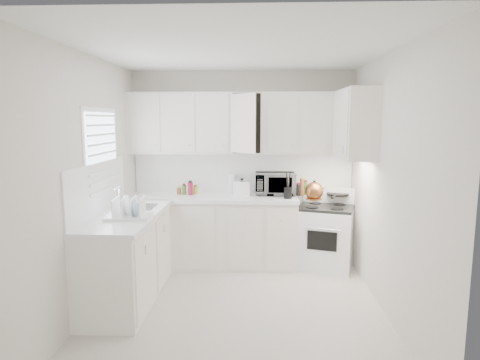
# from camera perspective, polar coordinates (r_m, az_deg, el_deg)

# --- Properties ---
(floor) EXTENTS (3.20, 3.20, 0.00)m
(floor) POSITION_cam_1_polar(r_m,az_deg,el_deg) (4.49, -0.38, -17.36)
(floor) COLOR beige
(floor) RESTS_ON ground
(ceiling) EXTENTS (3.20, 3.20, 0.00)m
(ceiling) POSITION_cam_1_polar(r_m,az_deg,el_deg) (4.09, -0.42, 17.55)
(ceiling) COLOR white
(ceiling) RESTS_ON ground
(wall_back) EXTENTS (3.00, 0.00, 3.00)m
(wall_back) POSITION_cam_1_polar(r_m,az_deg,el_deg) (5.68, 0.37, 1.82)
(wall_back) COLOR silver
(wall_back) RESTS_ON ground
(wall_front) EXTENTS (3.00, 0.00, 3.00)m
(wall_front) POSITION_cam_1_polar(r_m,az_deg,el_deg) (2.53, -2.15, -6.47)
(wall_front) COLOR silver
(wall_front) RESTS_ON ground
(wall_left) EXTENTS (0.00, 3.20, 3.20)m
(wall_left) POSITION_cam_1_polar(r_m,az_deg,el_deg) (4.42, -20.20, -0.56)
(wall_left) COLOR silver
(wall_left) RESTS_ON ground
(wall_right) EXTENTS (0.00, 3.20, 3.20)m
(wall_right) POSITION_cam_1_polar(r_m,az_deg,el_deg) (4.29, 20.04, -0.82)
(wall_right) COLOR silver
(wall_right) RESTS_ON ground
(window_blinds) EXTENTS (0.06, 0.96, 1.06)m
(window_blinds) POSITION_cam_1_polar(r_m,az_deg,el_deg) (4.71, -18.50, 3.10)
(window_blinds) COLOR white
(window_blinds) RESTS_ON wall_left
(lower_cabinets_back) EXTENTS (2.22, 0.60, 0.90)m
(lower_cabinets_back) POSITION_cam_1_polar(r_m,az_deg,el_deg) (5.57, -3.79, -7.24)
(lower_cabinets_back) COLOR silver
(lower_cabinets_back) RESTS_ON floor
(lower_cabinets_left) EXTENTS (0.60, 1.60, 0.90)m
(lower_cabinets_left) POSITION_cam_1_polar(r_m,az_deg,el_deg) (4.70, -15.29, -10.50)
(lower_cabinets_left) COLOR silver
(lower_cabinets_left) RESTS_ON floor
(countertop_back) EXTENTS (2.24, 0.64, 0.05)m
(countertop_back) POSITION_cam_1_polar(r_m,az_deg,el_deg) (5.45, -3.85, -2.45)
(countertop_back) COLOR white
(countertop_back) RESTS_ON lower_cabinets_back
(countertop_left) EXTENTS (0.64, 1.62, 0.05)m
(countertop_left) POSITION_cam_1_polar(r_m,az_deg,el_deg) (4.57, -15.40, -4.86)
(countertop_left) COLOR white
(countertop_left) RESTS_ON lower_cabinets_left
(backsplash_back) EXTENTS (2.98, 0.02, 0.55)m
(backsplash_back) POSITION_cam_1_polar(r_m,az_deg,el_deg) (5.68, 0.37, 1.06)
(backsplash_back) COLOR white
(backsplash_back) RESTS_ON wall_back
(backsplash_left) EXTENTS (0.02, 1.60, 0.55)m
(backsplash_left) POSITION_cam_1_polar(r_m,az_deg,el_deg) (4.62, -19.09, -1.10)
(backsplash_left) COLOR white
(backsplash_left) RESTS_ON wall_left
(upper_cabinets_back) EXTENTS (3.00, 0.33, 0.80)m
(upper_cabinets_back) POSITION_cam_1_polar(r_m,az_deg,el_deg) (5.49, 0.31, 3.70)
(upper_cabinets_back) COLOR silver
(upper_cabinets_back) RESTS_ON wall_back
(upper_cabinets_right) EXTENTS (0.33, 0.90, 0.80)m
(upper_cabinets_right) POSITION_cam_1_polar(r_m,az_deg,el_deg) (5.01, 15.53, 2.94)
(upper_cabinets_right) COLOR silver
(upper_cabinets_right) RESTS_ON wall_right
(sink) EXTENTS (0.42, 0.38, 0.30)m
(sink) POSITION_cam_1_polar(r_m,az_deg,el_deg) (4.87, -14.22, -2.27)
(sink) COLOR gray
(sink) RESTS_ON countertop_left
(stove) EXTENTS (0.82, 0.74, 1.06)m
(stove) POSITION_cam_1_polar(r_m,az_deg,el_deg) (5.56, 11.73, -6.60)
(stove) COLOR white
(stove) RESTS_ON floor
(tea_kettle) EXTENTS (0.29, 0.25, 0.26)m
(tea_kettle) POSITION_cam_1_polar(r_m,az_deg,el_deg) (5.26, 10.25, -1.34)
(tea_kettle) COLOR brown
(tea_kettle) RESTS_ON stove
(frying_pan) EXTENTS (0.46, 0.57, 0.04)m
(frying_pan) POSITION_cam_1_polar(r_m,az_deg,el_deg) (5.65, 13.40, -1.86)
(frying_pan) COLOR black
(frying_pan) RESTS_ON stove
(microwave) EXTENTS (0.54, 0.30, 0.36)m
(microwave) POSITION_cam_1_polar(r_m,az_deg,el_deg) (5.53, 4.90, -0.17)
(microwave) COLOR gray
(microwave) RESTS_ON countertop_back
(rice_cooker) EXTENTS (0.29, 0.29, 0.23)m
(rice_cooker) POSITION_cam_1_polar(r_m,az_deg,el_deg) (5.44, 0.27, -0.95)
(rice_cooker) COLOR white
(rice_cooker) RESTS_ON countertop_back
(paper_towel) EXTENTS (0.12, 0.12, 0.27)m
(paper_towel) POSITION_cam_1_polar(r_m,az_deg,el_deg) (5.62, -1.14, -0.46)
(paper_towel) COLOR white
(paper_towel) RESTS_ON countertop_back
(utensil_crock) EXTENTS (0.14, 0.14, 0.34)m
(utensil_crock) POSITION_cam_1_polar(r_m,az_deg,el_deg) (5.26, 6.68, -0.74)
(utensil_crock) COLOR black
(utensil_crock) RESTS_ON countertop_back
(dish_rack) EXTENTS (0.47, 0.37, 0.24)m
(dish_rack) POSITION_cam_1_polar(r_m,az_deg,el_deg) (4.35, -15.29, -3.54)
(dish_rack) COLOR white
(dish_rack) RESTS_ON countertop_left
(spice_left_0) EXTENTS (0.06, 0.06, 0.13)m
(spice_left_0) POSITION_cam_1_polar(r_m,az_deg,el_deg) (5.63, -8.37, -1.25)
(spice_left_0) COLOR brown
(spice_left_0) RESTS_ON countertop_back
(spice_left_1) EXTENTS (0.06, 0.06, 0.13)m
(spice_left_1) POSITION_cam_1_polar(r_m,az_deg,el_deg) (5.53, -7.78, -1.41)
(spice_left_1) COLOR #3D7928
(spice_left_1) RESTS_ON countertop_back
(spice_left_2) EXTENTS (0.06, 0.06, 0.13)m
(spice_left_2) POSITION_cam_1_polar(r_m,az_deg,el_deg) (5.61, -6.86, -1.26)
(spice_left_2) COLOR #A41538
(spice_left_2) RESTS_ON countertop_back
(spice_left_3) EXTENTS (0.06, 0.06, 0.13)m
(spice_left_3) POSITION_cam_1_polar(r_m,az_deg,el_deg) (5.51, -6.24, -1.43)
(spice_left_3) COLOR #C0D933
(spice_left_3) RESTS_ON countertop_back
(sauce_right_0) EXTENTS (0.06, 0.06, 0.19)m
(sauce_right_0) POSITION_cam_1_polar(r_m,az_deg,el_deg) (5.58, 6.28, -0.98)
(sauce_right_0) COLOR #A41538
(sauce_right_0) RESTS_ON countertop_back
(sauce_right_1) EXTENTS (0.06, 0.06, 0.19)m
(sauce_right_1) POSITION_cam_1_polar(r_m,az_deg,el_deg) (5.53, 6.89, -1.09)
(sauce_right_1) COLOR #C0D933
(sauce_right_1) RESTS_ON countertop_back
(sauce_right_2) EXTENTS (0.06, 0.06, 0.19)m
(sauce_right_2) POSITION_cam_1_polar(r_m,az_deg,el_deg) (5.59, 7.40, -0.99)
(sauce_right_2) COLOR #5D251A
(sauce_right_2) RESTS_ON countertop_back
(sauce_right_3) EXTENTS (0.06, 0.06, 0.19)m
(sauce_right_3) POSITION_cam_1_polar(r_m,az_deg,el_deg) (5.54, 8.03, -1.09)
(sauce_right_3) COLOR black
(sauce_right_3) RESTS_ON countertop_back
(sauce_right_4) EXTENTS (0.06, 0.06, 0.19)m
(sauce_right_4) POSITION_cam_1_polar(r_m,az_deg,el_deg) (5.60, 8.53, -0.99)
(sauce_right_4) COLOR brown
(sauce_right_4) RESTS_ON countertop_back
(sauce_right_5) EXTENTS (0.06, 0.06, 0.19)m
(sauce_right_5) POSITION_cam_1_polar(r_m,az_deg,el_deg) (5.55, 9.16, -1.10)
(sauce_right_5) COLOR #3D7928
(sauce_right_5) RESTS_ON countertop_back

